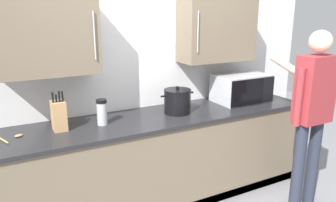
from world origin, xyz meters
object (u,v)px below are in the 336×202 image
(person_figure, at_px, (312,106))
(knife_block, at_px, (59,115))
(microwave_oven, at_px, (239,88))
(wooden_spoon, at_px, (12,137))
(stock_pot, at_px, (177,101))
(thermos_flask, at_px, (102,112))

(person_figure, bearing_deg, knife_block, 158.86)
(microwave_oven, distance_m, person_figure, 0.82)
(microwave_oven, height_order, wooden_spoon, microwave_oven)
(wooden_spoon, bearing_deg, person_figure, -17.57)
(wooden_spoon, height_order, knife_block, knife_block)
(wooden_spoon, height_order, person_figure, person_figure)
(knife_block, xyz_separation_m, stock_pot, (1.12, -0.05, -0.01))
(stock_pot, bearing_deg, knife_block, 177.42)
(knife_block, xyz_separation_m, thermos_flask, (0.36, -0.04, -0.01))
(knife_block, distance_m, stock_pot, 1.12)
(thermos_flask, bearing_deg, stock_pot, -0.59)
(person_figure, bearing_deg, wooden_spoon, 162.43)
(thermos_flask, bearing_deg, microwave_oven, 1.15)
(wooden_spoon, relative_size, person_figure, 0.11)
(thermos_flask, relative_size, stock_pot, 0.64)
(wooden_spoon, xyz_separation_m, person_figure, (2.48, -0.78, 0.12))
(knife_block, relative_size, stock_pot, 0.94)
(stock_pot, bearing_deg, person_figure, -37.72)
(knife_block, height_order, thermos_flask, knife_block)
(microwave_oven, bearing_deg, knife_block, 179.67)
(person_figure, bearing_deg, thermos_flask, 156.17)
(knife_block, bearing_deg, thermos_flask, -6.75)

